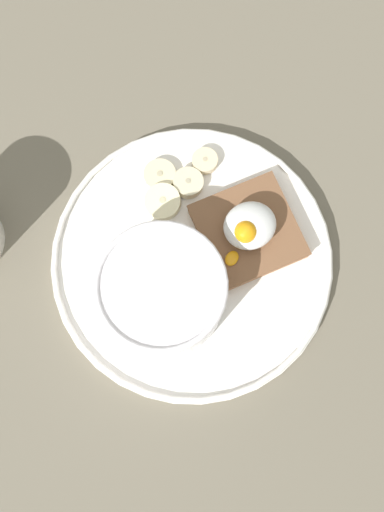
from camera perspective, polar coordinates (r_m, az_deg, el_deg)
ground_plane at (r=71.62cm, az=-0.00°, el=-0.72°), size 120.00×120.00×2.00cm
plate at (r=69.86cm, az=-0.00°, el=-0.41°), size 27.67×27.67×1.60cm
oatmeal_bowl at (r=65.93cm, az=-2.41°, el=-2.83°), size 12.09×12.09×6.22cm
toast_slice at (r=69.67cm, az=4.51°, el=1.98°), size 9.68×9.68×1.61cm
poached_egg at (r=67.50cm, az=4.59°, el=2.35°), size 6.33×5.10×3.32cm
banana_slice_front at (r=72.14cm, az=1.03°, el=7.62°), size 3.06×3.08×1.03cm
banana_slice_left at (r=71.19cm, az=-0.32°, el=5.88°), size 3.19×3.10×1.38cm
banana_slice_back at (r=71.71cm, az=-2.59°, el=6.48°), size 4.05×4.07×0.98cm
banana_slice_right at (r=70.57cm, az=-2.17°, el=4.44°), size 4.81×4.75×1.60cm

